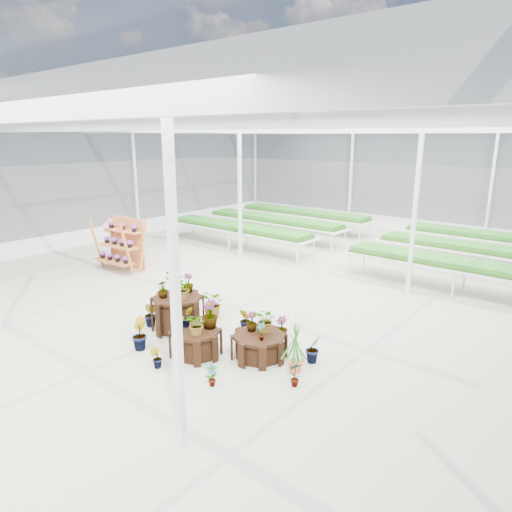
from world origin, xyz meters
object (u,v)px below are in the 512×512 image
Objects in this scene: plinth_tall at (178,313)px; shelf_rack at (119,244)px; plinth_low at (259,346)px; bird_table at (112,241)px; plinth_mid at (196,343)px.

plinth_tall is 5.30m from shelf_rack.
bird_table reaches higher than plinth_low.
shelf_rack is 1.05× the size of bird_table.
bird_table is (-0.78, 0.23, -0.04)m from shelf_rack.
bird_table reaches higher than plinth_mid.
shelf_rack reaches higher than bird_table.
plinth_low is (2.20, 0.10, -0.14)m from plinth_tall.
shelf_rack is at bearing 158.76° from plinth_tall.
plinth_mid is (1.20, -0.60, -0.12)m from plinth_tall.
plinth_mid reaches higher than plinth_low.
bird_table is (-6.90, 2.75, 0.52)m from plinth_mid.
plinth_low is at bearing -18.93° from shelf_rack.
shelf_rack reaches higher than plinth_low.
shelf_rack reaches higher than plinth_tall.
shelf_rack is 0.82m from bird_table.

